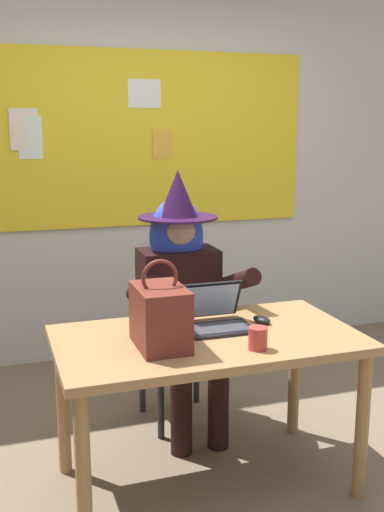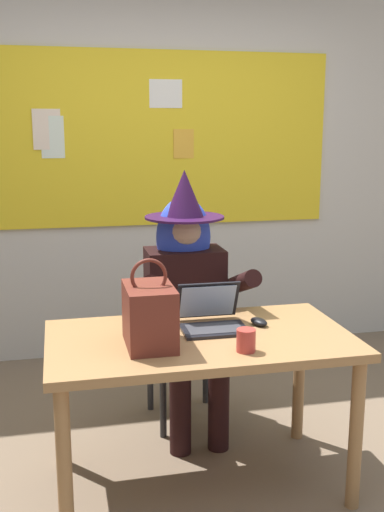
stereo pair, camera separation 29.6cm
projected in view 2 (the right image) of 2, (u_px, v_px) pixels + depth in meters
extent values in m
plane|color=#75604C|center=(231.00, 482.00, 2.87)|extent=(24.00, 24.00, 0.00)
cube|color=beige|center=(161.00, 154.00, 4.34)|extent=(6.04, 0.10, 2.88)
cube|color=yellow|center=(162.00, 139.00, 4.26)|extent=(2.40, 0.02, 1.20)
cube|color=white|center=(53.00, 137.00, 4.08)|extent=(0.15, 0.01, 0.28)
cube|color=white|center=(166.00, 94.00, 4.19)|extent=(0.23, 0.01, 0.19)
cube|color=gold|center=(184.00, 144.00, 4.29)|extent=(0.15, 0.01, 0.20)
cube|color=#F4E0C6|center=(50.00, 129.00, 4.07)|extent=(0.22, 0.02, 0.27)
cube|color=#A37547|center=(200.00, 340.00, 2.71)|extent=(1.35, 0.75, 0.04)
cylinder|color=#A37547|center=(64.00, 469.00, 2.35)|extent=(0.06, 0.06, 0.69)
cylinder|color=#A37547|center=(356.00, 434.00, 2.62)|extent=(0.06, 0.06, 0.69)
cylinder|color=#A37547|center=(62.00, 399.00, 2.95)|extent=(0.06, 0.06, 0.69)
cylinder|color=#A37547|center=(299.00, 377.00, 3.22)|extent=(0.06, 0.06, 0.69)
cube|color=black|center=(186.00, 344.00, 3.40)|extent=(0.44, 0.44, 0.04)
cube|color=black|center=(177.00, 293.00, 3.53)|extent=(0.38, 0.06, 0.45)
cylinder|color=#262628|center=(224.00, 392.00, 3.34)|extent=(0.04, 0.04, 0.43)
cylinder|color=#262628|center=(163.00, 400.00, 3.25)|extent=(0.04, 0.04, 0.43)
cylinder|color=#262628|center=(206.00, 369.00, 3.66)|extent=(0.04, 0.04, 0.43)
cylinder|color=#262628|center=(150.00, 375.00, 3.57)|extent=(0.04, 0.04, 0.43)
cylinder|color=black|center=(219.00, 406.00, 3.13)|extent=(0.11, 0.11, 0.47)
cylinder|color=black|center=(180.00, 410.00, 3.08)|extent=(0.11, 0.11, 0.47)
cylinder|color=black|center=(211.00, 346.00, 3.23)|extent=(0.15, 0.42, 0.15)
cylinder|color=black|center=(174.00, 349.00, 3.19)|extent=(0.15, 0.42, 0.15)
cube|color=black|center=(185.00, 295.00, 3.36)|extent=(0.42, 0.26, 0.52)
cylinder|color=black|center=(240.00, 283.00, 3.17)|extent=(0.09, 0.46, 0.24)
cylinder|color=black|center=(145.00, 288.00, 3.07)|extent=(0.09, 0.46, 0.24)
sphere|color=#D1A889|center=(184.00, 231.00, 3.29)|extent=(0.20, 0.20, 0.20)
ellipsoid|color=blue|center=(183.00, 237.00, 3.33)|extent=(0.30, 0.22, 0.44)
cylinder|color=#2D0F38|center=(184.00, 217.00, 3.27)|extent=(0.43, 0.43, 0.01)
cone|color=#2D0F38|center=(184.00, 194.00, 3.25)|extent=(0.21, 0.21, 0.25)
cube|color=black|center=(215.00, 330.00, 2.76)|extent=(0.30, 0.21, 0.01)
cube|color=#333338|center=(215.00, 328.00, 2.76)|extent=(0.25, 0.15, 0.00)
cube|color=black|center=(207.00, 300.00, 2.88)|extent=(0.30, 0.10, 0.19)
cube|color=#99B7E0|center=(208.00, 301.00, 2.87)|extent=(0.26, 0.08, 0.16)
ellipsoid|color=black|center=(259.00, 322.00, 2.84)|extent=(0.09, 0.12, 0.03)
cube|color=maroon|center=(149.00, 316.00, 2.56)|extent=(0.20, 0.30, 0.26)
torus|color=maroon|center=(149.00, 277.00, 2.53)|extent=(0.16, 0.02, 0.16)
cylinder|color=#B23833|center=(246.00, 340.00, 2.51)|extent=(0.08, 0.08, 0.09)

